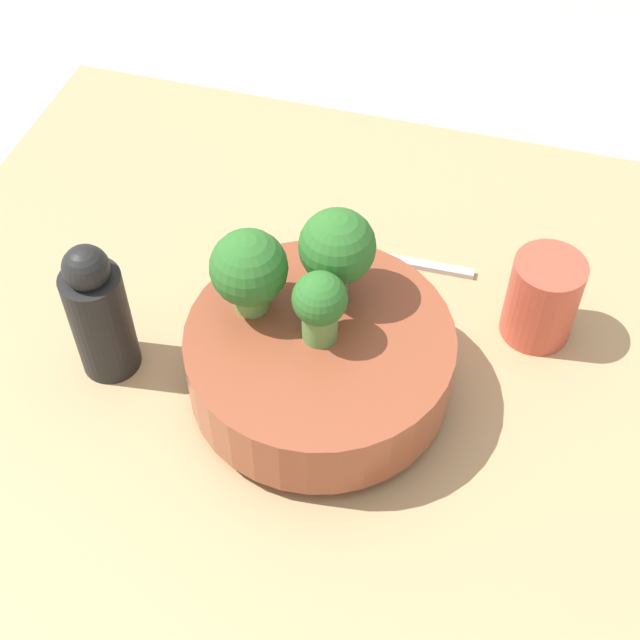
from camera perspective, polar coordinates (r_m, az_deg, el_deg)
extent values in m
plane|color=#ADA89E|center=(0.84, 0.09, -5.58)|extent=(6.00, 6.00, 0.00)
cube|color=tan|center=(0.82, 0.09, -4.89)|extent=(0.87, 0.80, 0.03)
cylinder|color=brown|center=(0.80, 0.00, -4.20)|extent=(0.10, 0.10, 0.01)
cylinder|color=brown|center=(0.77, 0.00, -2.50)|extent=(0.23, 0.23, 0.06)
cylinder|color=#6BA34C|center=(0.76, -4.43, 1.51)|extent=(0.03, 0.03, 0.02)
sphere|color=#2D6B28|center=(0.73, -4.59, 3.36)|extent=(0.07, 0.07, 0.07)
cylinder|color=#609347|center=(0.73, 0.00, -0.24)|extent=(0.03, 0.03, 0.03)
sphere|color=#2D6B28|center=(0.71, 0.00, 1.38)|extent=(0.05, 0.05, 0.05)
cylinder|color=#609347|center=(0.77, 0.84, 2.72)|extent=(0.02, 0.02, 0.03)
sphere|color=#2D6B28|center=(0.74, 0.88, 4.77)|extent=(0.07, 0.07, 0.07)
cylinder|color=#C64C38|center=(0.84, 14.05, 1.34)|extent=(0.07, 0.07, 0.09)
cylinder|color=black|center=(0.80, -13.81, -0.12)|extent=(0.05, 0.05, 0.11)
sphere|color=black|center=(0.75, -14.76, 3.24)|extent=(0.04, 0.04, 0.04)
cube|color=#B2B2B7|center=(0.91, 4.61, 3.88)|extent=(0.17, 0.01, 0.01)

